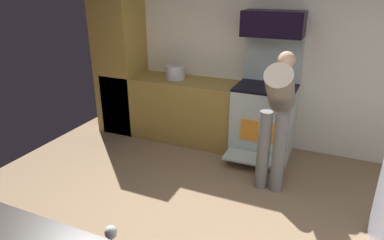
{
  "coord_description": "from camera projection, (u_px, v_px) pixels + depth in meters",
  "views": [
    {
      "loc": [
        1.13,
        -2.25,
        2.18
      ],
      "look_at": [
        0.01,
        0.3,
        1.05
      ],
      "focal_mm": 31.8,
      "sensor_mm": 36.0,
      "label": 1
    }
  ],
  "objects": [
    {
      "name": "microwave",
      "position": [
        273.0,
        24.0,
        4.13
      ],
      "size": [
        0.74,
        0.38,
        0.31
      ],
      "primitive_type": "cube",
      "color": "black",
      "rests_on": "oven_range"
    },
    {
      "name": "wall_back",
      "position": [
        251.0,
        52.0,
        4.65
      ],
      "size": [
        5.2,
        0.12,
        2.6
      ],
      "primitive_type": "cube",
      "color": "silver",
      "rests_on": "ground"
    },
    {
      "name": "oven_range",
      "position": [
        264.0,
        118.0,
        4.5
      ],
      "size": [
        0.76,
        0.94,
        1.56
      ],
      "color": "#AFC1BD",
      "rests_on": "ground"
    },
    {
      "name": "person_cook",
      "position": [
        277.0,
        110.0,
        3.68
      ],
      "size": [
        0.31,
        0.67,
        1.48
      ],
      "color": "slate",
      "rests_on": "ground"
    },
    {
      "name": "cabinet_column",
      "position": [
        121.0,
        63.0,
        5.14
      ],
      "size": [
        0.6,
        0.6,
        2.1
      ],
      "primitive_type": "cube",
      "color": "olive",
      "rests_on": "ground"
    },
    {
      "name": "wine_glass_mid",
      "position": [
        111.0,
        234.0,
        1.67
      ],
      "size": [
        0.06,
        0.06,
        0.17
      ],
      "color": "silver",
      "rests_on": "counter_island"
    },
    {
      "name": "lower_cabinet_run",
      "position": [
        181.0,
        109.0,
        4.99
      ],
      "size": [
        2.4,
        0.6,
        0.9
      ],
      "primitive_type": "cube",
      "color": "olive",
      "rests_on": "ground"
    },
    {
      "name": "ground_plane",
      "position": [
        178.0,
        237.0,
        3.15
      ],
      "size": [
        5.2,
        4.8,
        0.02
      ],
      "primitive_type": "cube",
      "color": "#876C4F"
    },
    {
      "name": "stock_pot",
      "position": [
        175.0,
        72.0,
        4.82
      ],
      "size": [
        0.27,
        0.27,
        0.2
      ],
      "primitive_type": "cylinder",
      "color": "silver",
      "rests_on": "lower_cabinet_run"
    }
  ]
}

